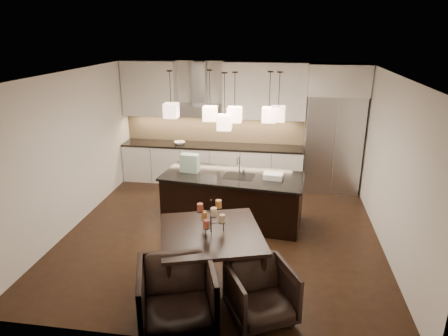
# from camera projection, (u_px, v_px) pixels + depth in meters

# --- Properties ---
(floor) EXTENTS (5.50, 5.50, 0.02)m
(floor) POSITION_uv_depth(u_px,v_px,m) (222.00, 232.00, 7.26)
(floor) COLOR black
(floor) RESTS_ON ground
(ceiling) EXTENTS (5.50, 5.50, 0.02)m
(ceiling) POSITION_uv_depth(u_px,v_px,m) (222.00, 73.00, 6.33)
(ceiling) COLOR white
(ceiling) RESTS_ON wall_back
(wall_back) EXTENTS (5.50, 0.02, 2.80)m
(wall_back) POSITION_uv_depth(u_px,v_px,m) (240.00, 122.00, 9.37)
(wall_back) COLOR silver
(wall_back) RESTS_ON ground
(wall_front) EXTENTS (5.50, 0.02, 2.80)m
(wall_front) POSITION_uv_depth(u_px,v_px,m) (182.00, 237.00, 4.22)
(wall_front) COLOR silver
(wall_front) RESTS_ON ground
(wall_left) EXTENTS (0.02, 5.50, 2.80)m
(wall_left) POSITION_uv_depth(u_px,v_px,m) (71.00, 151.00, 7.18)
(wall_left) COLOR silver
(wall_left) RESTS_ON ground
(wall_right) EXTENTS (0.02, 5.50, 2.80)m
(wall_right) POSITION_uv_depth(u_px,v_px,m) (392.00, 166.00, 6.40)
(wall_right) COLOR silver
(wall_right) RESTS_ON ground
(refrigerator) EXTENTS (1.20, 0.72, 2.15)m
(refrigerator) POSITION_uv_depth(u_px,v_px,m) (332.00, 144.00, 8.83)
(refrigerator) COLOR #B7B7BA
(refrigerator) RESTS_ON floor
(fridge_panel) EXTENTS (1.26, 0.72, 0.65)m
(fridge_panel) POSITION_uv_depth(u_px,v_px,m) (338.00, 80.00, 8.36)
(fridge_panel) COLOR silver
(fridge_panel) RESTS_ON refrigerator
(lower_cabinets) EXTENTS (4.21, 0.62, 0.88)m
(lower_cabinets) POSITION_uv_depth(u_px,v_px,m) (212.00, 164.00, 9.46)
(lower_cabinets) COLOR silver
(lower_cabinets) RESTS_ON floor
(countertop) EXTENTS (4.21, 0.66, 0.04)m
(countertop) POSITION_uv_depth(u_px,v_px,m) (212.00, 146.00, 9.31)
(countertop) COLOR black
(countertop) RESTS_ON lower_cabinets
(backsplash) EXTENTS (4.21, 0.02, 0.63)m
(backsplash) POSITION_uv_depth(u_px,v_px,m) (214.00, 129.00, 9.48)
(backsplash) COLOR tan
(backsplash) RESTS_ON countertop
(upper_cab_left) EXTENTS (1.25, 0.35, 1.25)m
(upper_cab_left) POSITION_uv_depth(u_px,v_px,m) (150.00, 88.00, 9.23)
(upper_cab_left) COLOR silver
(upper_cab_left) RESTS_ON wall_back
(upper_cab_right) EXTENTS (1.85, 0.35, 1.25)m
(upper_cab_right) POSITION_uv_depth(u_px,v_px,m) (264.00, 91.00, 8.86)
(upper_cab_right) COLOR silver
(upper_cab_right) RESTS_ON wall_back
(hood_canopy) EXTENTS (0.90, 0.52, 0.24)m
(hood_canopy) POSITION_uv_depth(u_px,v_px,m) (199.00, 110.00, 9.13)
(hood_canopy) COLOR #B7B7BA
(hood_canopy) RESTS_ON wall_back
(hood_chimney) EXTENTS (0.30, 0.28, 0.96)m
(hood_chimney) POSITION_uv_depth(u_px,v_px,m) (199.00, 83.00, 9.04)
(hood_chimney) COLOR #B7B7BA
(hood_chimney) RESTS_ON hood_canopy
(fruit_bowl) EXTENTS (0.34, 0.34, 0.06)m
(fruit_bowl) POSITION_uv_depth(u_px,v_px,m) (180.00, 143.00, 9.36)
(fruit_bowl) COLOR silver
(fruit_bowl) RESTS_ON countertop
(island_body) EXTENTS (2.62, 1.28, 0.89)m
(island_body) POSITION_uv_depth(u_px,v_px,m) (233.00, 200.00, 7.50)
(island_body) COLOR black
(island_body) RESTS_ON floor
(island_top) EXTENTS (2.71, 1.37, 0.04)m
(island_top) POSITION_uv_depth(u_px,v_px,m) (233.00, 176.00, 7.35)
(island_top) COLOR black
(island_top) RESTS_ON island_body
(faucet) EXTENTS (0.13, 0.25, 0.38)m
(faucet) POSITION_uv_depth(u_px,v_px,m) (240.00, 164.00, 7.35)
(faucet) COLOR silver
(faucet) RESTS_ON island_top
(tote_bag) EXTENTS (0.36, 0.22, 0.34)m
(tote_bag) POSITION_uv_depth(u_px,v_px,m) (190.00, 163.00, 7.49)
(tote_bag) COLOR #2B6A43
(tote_bag) RESTS_ON island_top
(food_container) EXTENTS (0.37, 0.28, 0.10)m
(food_container) POSITION_uv_depth(u_px,v_px,m) (273.00, 176.00, 7.17)
(food_container) COLOR silver
(food_container) RESTS_ON island_top
(dining_table) EXTENTS (1.72, 1.72, 0.82)m
(dining_table) POSITION_uv_depth(u_px,v_px,m) (211.00, 258.00, 5.65)
(dining_table) COLOR black
(dining_table) RESTS_ON floor
(candelabra) EXTENTS (0.49, 0.49, 0.48)m
(candelabra) POSITION_uv_depth(u_px,v_px,m) (211.00, 216.00, 5.44)
(candelabra) COLOR black
(candelabra) RESTS_ON dining_table
(candle_a) EXTENTS (0.10, 0.10, 0.11)m
(candle_a) POSITION_uv_depth(u_px,v_px,m) (222.00, 218.00, 5.48)
(candle_a) COLOR beige
(candle_a) RESTS_ON candelabra
(candle_b) EXTENTS (0.10, 0.10, 0.11)m
(candle_b) POSITION_uv_depth(u_px,v_px,m) (204.00, 215.00, 5.57)
(candle_b) COLOR #D2843C
(candle_b) RESTS_ON candelabra
(candle_c) EXTENTS (0.10, 0.10, 0.11)m
(candle_c) POSITION_uv_depth(u_px,v_px,m) (206.00, 224.00, 5.32)
(candle_c) COLOR #A1412C
(candle_c) RESTS_ON candelabra
(candle_d) EXTENTS (0.10, 0.10, 0.11)m
(candle_d) POSITION_uv_depth(u_px,v_px,m) (219.00, 204.00, 5.51)
(candle_d) COLOR #D2843C
(candle_d) RESTS_ON candelabra
(candle_e) EXTENTS (0.10, 0.10, 0.11)m
(candle_e) POSITION_uv_depth(u_px,v_px,m) (200.00, 207.00, 5.40)
(candle_e) COLOR #A1412C
(candle_e) RESTS_ON candelabra
(candle_f) EXTENTS (0.10, 0.10, 0.11)m
(candle_f) POSITION_uv_depth(u_px,v_px,m) (214.00, 212.00, 5.27)
(candle_f) COLOR beige
(candle_f) RESTS_ON candelabra
(armchair_left) EXTENTS (1.15, 1.17, 0.85)m
(armchair_left) POSITION_uv_depth(u_px,v_px,m) (177.00, 297.00, 4.81)
(armchair_left) COLOR black
(armchair_left) RESTS_ON floor
(armchair_right) EXTENTS (1.03, 1.04, 0.71)m
(armchair_right) POSITION_uv_depth(u_px,v_px,m) (261.00, 293.00, 4.98)
(armchair_right) COLOR black
(armchair_right) RESTS_ON floor
(pendant_a) EXTENTS (0.24, 0.24, 0.26)m
(pendant_a) POSITION_uv_depth(u_px,v_px,m) (171.00, 110.00, 7.16)
(pendant_a) COLOR #FFD5B2
(pendant_a) RESTS_ON ceiling
(pendant_b) EXTENTS (0.24, 0.24, 0.26)m
(pendant_b) POSITION_uv_depth(u_px,v_px,m) (210.00, 114.00, 7.31)
(pendant_b) COLOR #FFD5B2
(pendant_b) RESTS_ON ceiling
(pendant_c) EXTENTS (0.24, 0.24, 0.26)m
(pendant_c) POSITION_uv_depth(u_px,v_px,m) (235.00, 114.00, 6.95)
(pendant_c) COLOR #FFD5B2
(pendant_c) RESTS_ON ceiling
(pendant_d) EXTENTS (0.24, 0.24, 0.26)m
(pendant_d) POSITION_uv_depth(u_px,v_px,m) (269.00, 115.00, 7.05)
(pendant_d) COLOR #FFD5B2
(pendant_d) RESTS_ON ceiling
(pendant_e) EXTENTS (0.24, 0.24, 0.26)m
(pendant_e) POSITION_uv_depth(u_px,v_px,m) (278.00, 114.00, 6.97)
(pendant_e) COLOR #FFD5B2
(pendant_e) RESTS_ON ceiling
(pendant_f) EXTENTS (0.24, 0.24, 0.26)m
(pendant_f) POSITION_uv_depth(u_px,v_px,m) (225.00, 122.00, 6.90)
(pendant_f) COLOR #FFD5B2
(pendant_f) RESTS_ON ceiling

